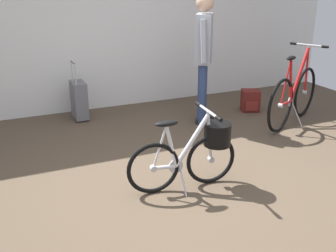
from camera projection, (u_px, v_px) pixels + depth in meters
The scene contains 7 objects.
ground_plane at pixel (179, 190), 3.83m from camera, with size 8.15×8.15×0.00m, color brown.
back_wall at pixel (97, 18), 5.79m from camera, with size 8.15×0.10×2.71m, color white.
folding_bike_foreground at pixel (195, 150), 3.79m from camera, with size 1.10×0.53×0.78m.
display_bike_left at pixel (294, 96), 5.44m from camera, with size 1.38×0.77×1.06m.
visitor_near_wall at pixel (204, 51), 5.27m from camera, with size 0.38×0.44×1.72m.
rolling_suitcase at pixel (79, 100), 5.65m from camera, with size 0.19×0.36×0.83m.
backpack_on_floor at pixel (250, 101), 6.03m from camera, with size 0.33×0.32×0.32m.
Camera 1 is at (-1.44, -3.04, 1.93)m, focal length 42.70 mm.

